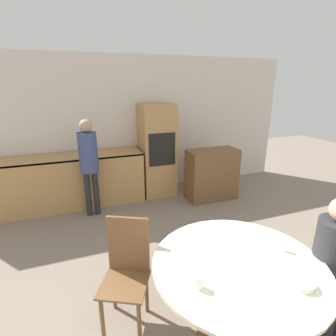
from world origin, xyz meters
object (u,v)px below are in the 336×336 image
cup (198,282)px  bowl_near (303,284)px  dining_table (236,284)px  person_seated (335,258)px  chair_far_left (127,267)px  oven_unit (157,151)px  person_standing (89,157)px  sideboard (212,174)px

cup → bowl_near: size_ratio=0.61×
dining_table → person_seated: bearing=-15.4°
chair_far_left → cup: chair_far_left is taller
dining_table → person_seated: size_ratio=1.08×
person_seated → chair_far_left: bearing=155.1°
cup → oven_unit: bearing=76.7°
oven_unit → chair_far_left: (-1.16, -2.67, -0.33)m
person_standing → cup: person_standing is taller
chair_far_left → bowl_near: 1.41m
oven_unit → sideboard: (0.88, -0.58, -0.40)m
bowl_near → dining_table: bearing=126.3°
oven_unit → bowl_near: (-0.09, -3.56, -0.10)m
oven_unit → person_standing: 1.38m
oven_unit → cup: size_ratio=17.71×
oven_unit → bowl_near: oven_unit is taller
person_standing → oven_unit: bearing=20.8°
dining_table → chair_far_left: size_ratio=1.38×
chair_far_left → cup: bearing=-32.5°
oven_unit → dining_table: size_ratio=1.27×
dining_table → bowl_near: bowl_near is taller
bowl_near → cup: bearing=160.5°
oven_unit → chair_far_left: bearing=-113.5°
person_standing → cup: 2.88m
person_seated → person_standing: 3.39m
oven_unit → sideboard: oven_unit is taller
oven_unit → cup: 3.41m
sideboard → chair_far_left: 2.93m
person_standing → chair_far_left: bearing=-86.6°
oven_unit → bowl_near: size_ratio=10.71×
cup → bowl_near: (0.69, -0.24, -0.03)m
sideboard → bowl_near: bearing=-108.0°
person_seated → bowl_near: person_seated is taller
person_seated → cup: bearing=175.8°
person_seated → bowl_near: 0.53m
oven_unit → chair_far_left: size_ratio=1.76×
sideboard → cup: bearing=-121.2°
sideboard → dining_table: sideboard is taller
chair_far_left → bowl_near: bearing=-12.6°
person_seated → cup: person_seated is taller
sideboard → person_standing: size_ratio=0.60×
bowl_near → person_seated: bearing=17.1°
dining_table → chair_far_left: bearing=147.0°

